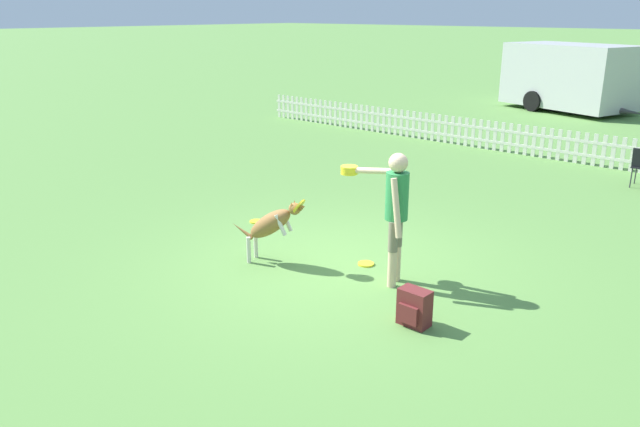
{
  "coord_description": "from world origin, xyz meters",
  "views": [
    {
      "loc": [
        5.0,
        -5.94,
        3.27
      ],
      "look_at": [
        -0.06,
        -0.31,
        0.8
      ],
      "focal_mm": 35.0,
      "sensor_mm": 36.0,
      "label": 1
    }
  ],
  "objects_px": {
    "handler_person": "(393,203)",
    "backpack_on_grass": "(414,308)",
    "frisbee_near_dog": "(366,264)",
    "equipment_trailer": "(570,76)",
    "frisbee_near_handler": "(256,221)",
    "leaping_dog": "(272,224)"
  },
  "relations": [
    {
      "from": "frisbee_near_handler",
      "to": "equipment_trailer",
      "type": "relative_size",
      "value": 0.04
    },
    {
      "from": "frisbee_near_handler",
      "to": "frisbee_near_dog",
      "type": "height_order",
      "value": "same"
    },
    {
      "from": "handler_person",
      "to": "frisbee_near_handler",
      "type": "bearing_deg",
      "value": 61.74
    },
    {
      "from": "leaping_dog",
      "to": "frisbee_near_handler",
      "type": "xyz_separation_m",
      "value": [
        -1.45,
        1.02,
        -0.56
      ]
    },
    {
      "from": "frisbee_near_dog",
      "to": "backpack_on_grass",
      "type": "bearing_deg",
      "value": -34.73
    },
    {
      "from": "frisbee_near_dog",
      "to": "equipment_trailer",
      "type": "bearing_deg",
      "value": 102.19
    },
    {
      "from": "leaping_dog",
      "to": "equipment_trailer",
      "type": "xyz_separation_m",
      "value": [
        -2.34,
        16.14,
        0.6
      ]
    },
    {
      "from": "frisbee_near_dog",
      "to": "equipment_trailer",
      "type": "height_order",
      "value": "equipment_trailer"
    },
    {
      "from": "equipment_trailer",
      "to": "backpack_on_grass",
      "type": "bearing_deg",
      "value": -57.13
    },
    {
      "from": "handler_person",
      "to": "frisbee_near_dog",
      "type": "relative_size",
      "value": 7.61
    },
    {
      "from": "frisbee_near_handler",
      "to": "equipment_trailer",
      "type": "xyz_separation_m",
      "value": [
        -0.89,
        15.11,
        1.16
      ]
    },
    {
      "from": "equipment_trailer",
      "to": "handler_person",
      "type": "bearing_deg",
      "value": -59.3
    },
    {
      "from": "frisbee_near_dog",
      "to": "leaping_dog",
      "type": "bearing_deg",
      "value": -140.19
    },
    {
      "from": "backpack_on_grass",
      "to": "equipment_trailer",
      "type": "height_order",
      "value": "equipment_trailer"
    },
    {
      "from": "handler_person",
      "to": "frisbee_near_dog",
      "type": "xyz_separation_m",
      "value": [
        -0.58,
        0.25,
        -1.04
      ]
    },
    {
      "from": "handler_person",
      "to": "frisbee_near_handler",
      "type": "relative_size",
      "value": 7.61
    },
    {
      "from": "leaping_dog",
      "to": "equipment_trailer",
      "type": "height_order",
      "value": "equipment_trailer"
    },
    {
      "from": "frisbee_near_dog",
      "to": "equipment_trailer",
      "type": "distance_m",
      "value": 15.72
    },
    {
      "from": "leaping_dog",
      "to": "equipment_trailer",
      "type": "bearing_deg",
      "value": 168.72
    },
    {
      "from": "handler_person",
      "to": "frisbee_near_handler",
      "type": "distance_m",
      "value": 3.21
    },
    {
      "from": "backpack_on_grass",
      "to": "frisbee_near_handler",
      "type": "bearing_deg",
      "value": 162.62
    },
    {
      "from": "handler_person",
      "to": "backpack_on_grass",
      "type": "bearing_deg",
      "value": -150.76
    }
  ]
}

